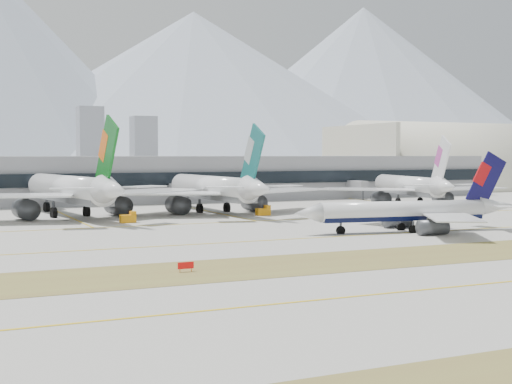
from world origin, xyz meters
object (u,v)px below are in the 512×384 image
widebody_cathay (215,190)px  terminal (109,179)px  taxiing_airliner (411,212)px  widebody_eva (72,191)px  widebody_china_air (411,187)px  hangar (442,189)px

widebody_cathay → terminal: (-15.40, 57.82, 1.32)m
taxiing_airliner → widebody_eva: widebody_eva is taller
widebody_eva → widebody_china_air: widebody_eva is taller
taxiing_airliner → terminal: bearing=-66.0°
terminal → hangar: 156.05m
taxiing_airliner → hangar: size_ratio=0.54×
widebody_cathay → hangar: size_ratio=0.72×
taxiing_airliner → widebody_cathay: size_ratio=0.75×
widebody_china_air → hangar: size_ratio=0.63×
taxiing_airliner → widebody_eva: (-56.46, 61.44, 2.55)m
widebody_eva → terminal: size_ratio=0.24×
widebody_china_air → terminal: size_ratio=0.21×
widebody_cathay → hangar: (139.16, 77.98, -6.04)m
hangar → widebody_eva: bearing=-156.5°
widebody_cathay → hangar: bearing=-62.9°
widebody_eva → widebody_china_air: 101.90m
terminal → widebody_china_air: bearing=-35.6°
widebody_cathay → widebody_china_air: bearing=-91.5°
widebody_eva → widebody_china_air: bearing=-98.8°
widebody_eva → widebody_cathay: (37.52, -1.07, -0.33)m
widebody_cathay → widebody_china_air: (64.37, 0.75, -0.56)m
widebody_china_air → terminal: bearing=67.7°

